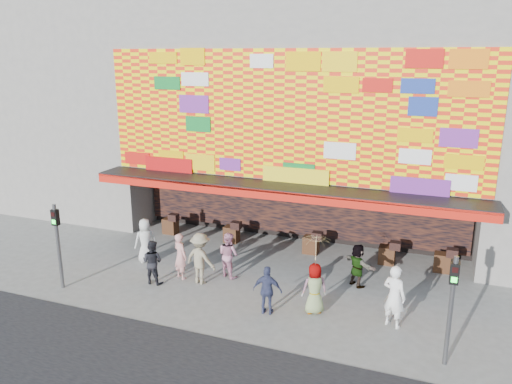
{
  "coord_description": "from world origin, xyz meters",
  "views": [
    {
      "loc": [
        5.66,
        -13.83,
        7.74
      ],
      "look_at": [
        -0.39,
        2.0,
        3.1
      ],
      "focal_mm": 35.0,
      "sensor_mm": 36.0,
      "label": 1
    }
  ],
  "objects_px": {
    "ped_h": "(394,296)",
    "ped_i": "(228,255)",
    "parasol": "(316,249)",
    "ped_f": "(357,265)",
    "ped_a": "(146,240)",
    "ped_b": "(180,256)",
    "signal_left": "(57,237)",
    "ped_c": "(152,262)",
    "ped_g": "(315,289)",
    "ped_d": "(200,258)",
    "signal_right": "(452,299)",
    "ped_e": "(267,290)"
  },
  "relations": [
    {
      "from": "ped_h",
      "to": "ped_i",
      "type": "xyz_separation_m",
      "value": [
        -5.93,
        1.44,
        -0.13
      ]
    },
    {
      "from": "parasol",
      "to": "ped_f",
      "type": "bearing_deg",
      "value": 68.79
    },
    {
      "from": "ped_h",
      "to": "ped_i",
      "type": "relative_size",
      "value": 1.15
    },
    {
      "from": "ped_a",
      "to": "ped_b",
      "type": "xyz_separation_m",
      "value": [
        1.99,
        -0.84,
        -0.02
      ]
    },
    {
      "from": "signal_left",
      "to": "ped_a",
      "type": "bearing_deg",
      "value": 64.14
    },
    {
      "from": "ped_c",
      "to": "ped_h",
      "type": "xyz_separation_m",
      "value": [
        8.19,
        0.01,
        0.17
      ]
    },
    {
      "from": "ped_g",
      "to": "ped_a",
      "type": "bearing_deg",
      "value": -42.54
    },
    {
      "from": "ped_c",
      "to": "ped_i",
      "type": "xyz_separation_m",
      "value": [
        2.26,
        1.45,
        0.04
      ]
    },
    {
      "from": "ped_a",
      "to": "ped_d",
      "type": "distance_m",
      "value": 3.01
    },
    {
      "from": "ped_d",
      "to": "ped_i",
      "type": "height_order",
      "value": "ped_d"
    },
    {
      "from": "signal_right",
      "to": "ped_b",
      "type": "distance_m",
      "value": 9.27
    },
    {
      "from": "ped_d",
      "to": "signal_right",
      "type": "bearing_deg",
      "value": 177.91
    },
    {
      "from": "ped_b",
      "to": "ped_c",
      "type": "xyz_separation_m",
      "value": [
        -0.72,
        -0.71,
        -0.06
      ]
    },
    {
      "from": "ped_f",
      "to": "ped_d",
      "type": "bearing_deg",
      "value": 55.84
    },
    {
      "from": "ped_c",
      "to": "ped_d",
      "type": "bearing_deg",
      "value": -158.44
    },
    {
      "from": "signal_left",
      "to": "signal_right",
      "type": "height_order",
      "value": "same"
    },
    {
      "from": "signal_left",
      "to": "ped_e",
      "type": "height_order",
      "value": "signal_left"
    },
    {
      "from": "ped_b",
      "to": "ped_h",
      "type": "xyz_separation_m",
      "value": [
        7.47,
        -0.69,
        0.11
      ]
    },
    {
      "from": "ped_d",
      "to": "ped_i",
      "type": "relative_size",
      "value": 1.11
    },
    {
      "from": "signal_right",
      "to": "ped_d",
      "type": "bearing_deg",
      "value": 165.89
    },
    {
      "from": "ped_a",
      "to": "ped_i",
      "type": "relative_size",
      "value": 1.04
    },
    {
      "from": "ped_a",
      "to": "ped_e",
      "type": "bearing_deg",
      "value": 114.82
    },
    {
      "from": "ped_h",
      "to": "ped_i",
      "type": "height_order",
      "value": "ped_h"
    },
    {
      "from": "ped_e",
      "to": "ped_d",
      "type": "bearing_deg",
      "value": -27.9
    },
    {
      "from": "ped_a",
      "to": "ped_e",
      "type": "xyz_separation_m",
      "value": [
        5.76,
        -2.15,
        -0.08
      ]
    },
    {
      "from": "ped_b",
      "to": "ped_e",
      "type": "xyz_separation_m",
      "value": [
        3.76,
        -1.31,
        -0.06
      ]
    },
    {
      "from": "ped_d",
      "to": "parasol",
      "type": "height_order",
      "value": "parasol"
    },
    {
      "from": "ped_f",
      "to": "ped_h",
      "type": "height_order",
      "value": "ped_h"
    },
    {
      "from": "parasol",
      "to": "ped_d",
      "type": "bearing_deg",
      "value": 171.65
    },
    {
      "from": "signal_left",
      "to": "ped_e",
      "type": "xyz_separation_m",
      "value": [
        7.21,
        0.84,
        -1.08
      ]
    },
    {
      "from": "ped_b",
      "to": "ped_e",
      "type": "relative_size",
      "value": 1.08
    },
    {
      "from": "ped_b",
      "to": "ped_i",
      "type": "height_order",
      "value": "ped_b"
    },
    {
      "from": "ped_a",
      "to": "ped_h",
      "type": "xyz_separation_m",
      "value": [
        9.46,
        -1.53,
        0.1
      ]
    },
    {
      "from": "ped_i",
      "to": "parasol",
      "type": "height_order",
      "value": "parasol"
    },
    {
      "from": "signal_left",
      "to": "ped_g",
      "type": "xyz_separation_m",
      "value": [
        8.54,
        1.41,
        -1.05
      ]
    },
    {
      "from": "ped_a",
      "to": "ped_h",
      "type": "bearing_deg",
      "value": 126.07
    },
    {
      "from": "ped_h",
      "to": "ped_i",
      "type": "bearing_deg",
      "value": 9.58
    },
    {
      "from": "ped_g",
      "to": "ped_i",
      "type": "xyz_separation_m",
      "value": [
        -3.56,
        1.48,
        0.02
      ]
    },
    {
      "from": "ped_a",
      "to": "ped_g",
      "type": "xyz_separation_m",
      "value": [
        7.1,
        -1.57,
        -0.05
      ]
    },
    {
      "from": "ped_a",
      "to": "ped_d",
      "type": "height_order",
      "value": "ped_d"
    },
    {
      "from": "signal_left",
      "to": "parasol",
      "type": "bearing_deg",
      "value": 9.39
    },
    {
      "from": "ped_c",
      "to": "ped_d",
      "type": "xyz_separation_m",
      "value": [
        1.57,
        0.59,
        0.13
      ]
    },
    {
      "from": "signal_right",
      "to": "ped_h",
      "type": "bearing_deg",
      "value": 135.65
    },
    {
      "from": "ped_c",
      "to": "ped_g",
      "type": "bearing_deg",
      "value": -179.42
    },
    {
      "from": "signal_right",
      "to": "parasol",
      "type": "distance_m",
      "value": 4.12
    },
    {
      "from": "ped_c",
      "to": "parasol",
      "type": "xyz_separation_m",
      "value": [
        5.82,
        -0.03,
        1.33
      ]
    },
    {
      "from": "ped_a",
      "to": "ped_f",
      "type": "distance_m",
      "value": 8.05
    },
    {
      "from": "signal_right",
      "to": "ped_e",
      "type": "xyz_separation_m",
      "value": [
        -5.19,
        0.84,
        -1.08
      ]
    },
    {
      "from": "ped_f",
      "to": "ped_i",
      "type": "bearing_deg",
      "value": 48.34
    },
    {
      "from": "ped_c",
      "to": "ped_e",
      "type": "xyz_separation_m",
      "value": [
        4.48,
        -0.6,
        -0.01
      ]
    }
  ]
}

